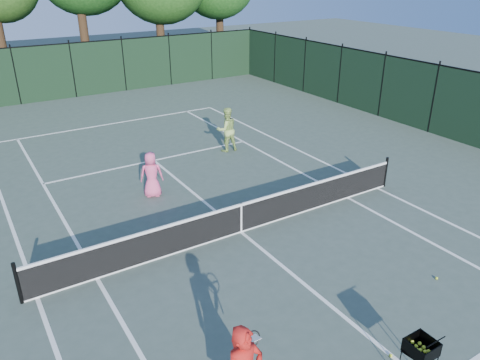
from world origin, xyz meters
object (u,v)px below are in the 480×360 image
player_green (227,129)px  loose_ball_near_cart (437,278)px  player_pink (152,175)px  loose_ball_midcourt (391,355)px  ball_hopper (421,348)px

player_green → loose_ball_near_cart: bearing=94.4°
player_pink → player_green: (4.19, 2.33, 0.14)m
player_green → loose_ball_near_cart: size_ratio=26.55×
loose_ball_midcourt → player_green: bearing=75.1°
player_pink → loose_ball_near_cart: bearing=139.2°
player_green → loose_ball_midcourt: size_ratio=26.55×
player_pink → loose_ball_midcourt: bearing=119.5°
player_pink → ball_hopper: bearing=118.7°
player_pink → ball_hopper: (1.12, -9.61, 0.01)m
player_pink → loose_ball_near_cart: size_ratio=22.34×
player_pink → ball_hopper: size_ratio=1.66×
player_green → ball_hopper: bearing=80.9°
player_green → loose_ball_midcourt: 11.75m
player_pink → loose_ball_midcourt: 9.11m
loose_ball_midcourt → player_pink: bearing=97.4°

